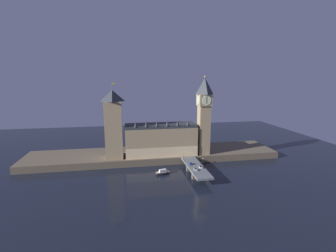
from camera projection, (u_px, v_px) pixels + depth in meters
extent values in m
plane|color=black|center=(160.00, 174.00, 182.68)|extent=(400.00, 400.00, 0.00)
cube|color=brown|center=(154.00, 155.00, 219.81)|extent=(220.00, 42.00, 5.75)
cube|color=tan|center=(161.00, 140.00, 210.64)|extent=(60.38, 22.06, 24.08)
cube|color=beige|center=(163.00, 153.00, 201.34)|extent=(60.38, 0.20, 8.67)
cube|color=#2D3338|center=(160.00, 126.00, 208.09)|extent=(60.38, 20.30, 2.40)
cone|color=#2D3338|center=(136.00, 124.00, 194.56)|extent=(2.40, 2.40, 5.30)
cone|color=#2D3338|center=(146.00, 124.00, 196.06)|extent=(2.40, 2.40, 5.30)
cone|color=#2D3338|center=(157.00, 123.00, 197.55)|extent=(2.40, 2.40, 5.30)
cone|color=#2D3338|center=(167.00, 123.00, 199.04)|extent=(2.40, 2.40, 5.30)
cone|color=#2D3338|center=(178.00, 123.00, 200.53)|extent=(2.40, 2.40, 5.30)
cone|color=#2D3338|center=(188.00, 122.00, 202.02)|extent=(2.40, 2.40, 5.30)
cube|color=tan|center=(204.00, 130.00, 210.12)|extent=(9.40, 9.40, 42.16)
cube|color=tan|center=(204.00, 100.00, 205.14)|extent=(11.09, 11.09, 9.67)
cylinder|color=beige|center=(207.00, 101.00, 199.66)|extent=(7.89, 0.25, 7.89)
cylinder|color=beige|center=(202.00, 99.00, 210.62)|extent=(7.89, 0.25, 7.89)
cylinder|color=beige|center=(211.00, 100.00, 206.12)|extent=(0.25, 7.89, 7.89)
cylinder|color=beige|center=(198.00, 100.00, 204.16)|extent=(0.25, 7.89, 7.89)
cube|color=black|center=(207.00, 100.00, 199.37)|extent=(0.36, 0.10, 5.91)
pyramid|color=#2D3338|center=(205.00, 86.00, 202.90)|extent=(11.09, 11.09, 13.68)
sphere|color=gold|center=(205.00, 77.00, 201.43)|extent=(1.60, 1.60, 1.60)
cube|color=tan|center=(114.00, 130.00, 198.67)|extent=(13.85, 13.85, 47.00)
pyramid|color=#2D3338|center=(112.00, 96.00, 193.29)|extent=(14.13, 14.13, 8.94)
cylinder|color=#99999E|center=(112.00, 86.00, 191.85)|extent=(0.24, 0.24, 6.00)
cube|color=gold|center=(113.00, 83.00, 191.64)|extent=(2.00, 0.08, 1.20)
cube|color=slate|center=(196.00, 167.00, 181.34)|extent=(11.62, 46.00, 1.40)
cube|color=brown|center=(199.00, 175.00, 174.54)|extent=(9.88, 3.20, 4.83)
cube|color=brown|center=(193.00, 168.00, 189.35)|extent=(9.88, 3.20, 4.83)
cube|color=navy|center=(191.00, 164.00, 184.66)|extent=(1.90, 4.44, 0.82)
cube|color=black|center=(191.00, 163.00, 184.54)|extent=(1.55, 2.00, 0.45)
cylinder|color=black|center=(189.00, 164.00, 185.89)|extent=(0.22, 0.64, 0.64)
cylinder|color=black|center=(192.00, 164.00, 186.20)|extent=(0.22, 0.64, 0.64)
cylinder|color=black|center=(190.00, 165.00, 183.23)|extent=(0.22, 0.64, 0.64)
cylinder|color=black|center=(193.00, 165.00, 183.54)|extent=(0.22, 0.64, 0.64)
cube|color=silver|center=(196.00, 170.00, 172.98)|extent=(1.97, 4.22, 0.94)
cube|color=black|center=(196.00, 169.00, 172.84)|extent=(1.62, 1.90, 0.45)
cylinder|color=black|center=(194.00, 169.00, 174.14)|extent=(0.22, 0.64, 0.64)
cylinder|color=black|center=(196.00, 169.00, 174.46)|extent=(0.22, 0.64, 0.64)
cylinder|color=black|center=(195.00, 171.00, 171.61)|extent=(0.22, 0.64, 0.64)
cylinder|color=black|center=(197.00, 171.00, 171.94)|extent=(0.22, 0.64, 0.64)
cube|color=white|center=(201.00, 167.00, 177.83)|extent=(1.92, 4.27, 0.83)
cube|color=black|center=(201.00, 166.00, 177.71)|extent=(1.57, 1.92, 0.45)
cylinder|color=black|center=(202.00, 168.00, 176.76)|extent=(0.22, 0.64, 0.64)
cylinder|color=black|center=(200.00, 168.00, 176.45)|extent=(0.22, 0.64, 0.64)
cylinder|color=black|center=(201.00, 167.00, 179.32)|extent=(0.22, 0.64, 0.64)
cylinder|color=black|center=(199.00, 167.00, 179.01)|extent=(0.22, 0.64, 0.64)
cylinder|color=black|center=(201.00, 164.00, 185.37)|extent=(0.28, 0.28, 0.82)
cylinder|color=black|center=(201.00, 163.00, 185.22)|extent=(0.38, 0.38, 0.68)
sphere|color=tan|center=(201.00, 162.00, 185.13)|extent=(0.22, 0.22, 0.22)
cylinder|color=black|center=(185.00, 161.00, 191.57)|extent=(0.28, 0.28, 0.81)
cylinder|color=gray|center=(185.00, 160.00, 191.42)|extent=(0.38, 0.38, 0.67)
sphere|color=tan|center=(185.00, 160.00, 191.34)|extent=(0.22, 0.22, 0.22)
cylinder|color=#2D3333|center=(194.00, 174.00, 165.99)|extent=(0.56, 0.56, 0.50)
cylinder|color=#2D3333|center=(194.00, 170.00, 165.43)|extent=(0.18, 0.18, 5.36)
sphere|color=#F9E5A3|center=(194.00, 165.00, 164.80)|extent=(0.60, 0.60, 0.60)
sphere|color=#F9E5A3|center=(194.00, 166.00, 164.79)|extent=(0.44, 0.44, 0.44)
sphere|color=#F9E5A3|center=(195.00, 166.00, 164.95)|extent=(0.44, 0.44, 0.44)
cylinder|color=#2D3333|center=(203.00, 166.00, 182.12)|extent=(0.56, 0.56, 0.50)
cylinder|color=#2D3333|center=(203.00, 162.00, 181.60)|extent=(0.18, 0.18, 4.87)
sphere|color=#F9E5A3|center=(203.00, 158.00, 181.02)|extent=(0.60, 0.60, 0.60)
sphere|color=#F9E5A3|center=(202.00, 159.00, 181.01)|extent=(0.44, 0.44, 0.44)
sphere|color=#F9E5A3|center=(204.00, 159.00, 181.17)|extent=(0.44, 0.44, 0.44)
cylinder|color=#2D3333|center=(184.00, 160.00, 194.43)|extent=(0.56, 0.56, 0.50)
cylinder|color=#2D3333|center=(184.00, 156.00, 193.82)|extent=(0.18, 0.18, 5.82)
sphere|color=#F9E5A3|center=(184.00, 152.00, 193.16)|extent=(0.60, 0.60, 0.60)
sphere|color=#F9E5A3|center=(183.00, 153.00, 193.15)|extent=(0.44, 0.44, 0.44)
sphere|color=#F9E5A3|center=(185.00, 152.00, 193.30)|extent=(0.44, 0.44, 0.44)
ellipsoid|color=#28282D|center=(163.00, 173.00, 182.41)|extent=(12.15, 6.47, 1.85)
cube|color=tan|center=(163.00, 172.00, 182.25)|extent=(10.62, 5.36, 0.24)
cube|color=silver|center=(163.00, 171.00, 182.04)|extent=(5.61, 3.62, 1.85)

